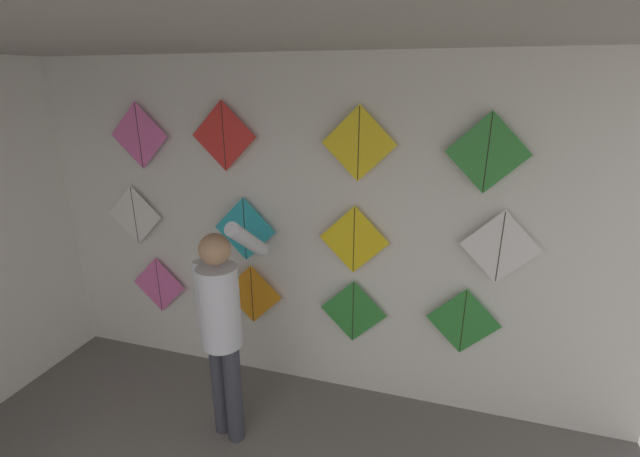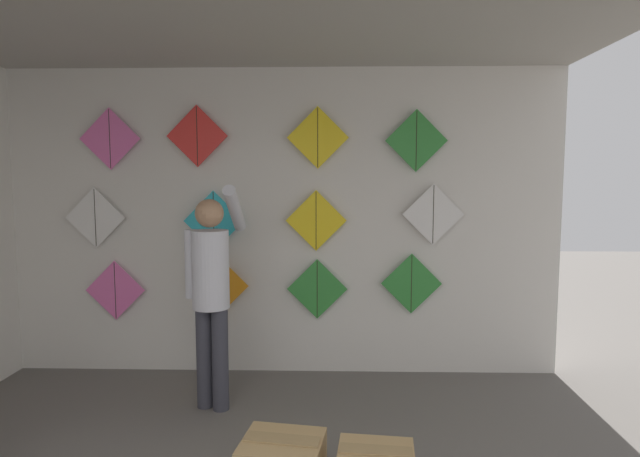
{
  "view_description": "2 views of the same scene",
  "coord_description": "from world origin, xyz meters",
  "px_view_note": "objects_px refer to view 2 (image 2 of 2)",
  "views": [
    {
      "loc": [
        1.13,
        0.59,
        2.59
      ],
      "look_at": [
        0.29,
        3.41,
        1.58
      ],
      "focal_mm": 24.0,
      "sensor_mm": 36.0,
      "label": 1
    },
    {
      "loc": [
        0.65,
        -0.84,
        1.78
      ],
      "look_at": [
        0.54,
        3.41,
        1.38
      ],
      "focal_mm": 28.0,
      "sensor_mm": 36.0,
      "label": 2
    }
  ],
  "objects_px": {
    "kite_4": "(95,218)",
    "kite_6": "(316,221)",
    "kite_11": "(416,141)",
    "kite_1": "(219,286)",
    "kite_9": "(197,136)",
    "kite_10": "(318,138)",
    "kite_0": "(115,290)",
    "shopkeeper": "(211,284)",
    "kite_5": "(214,221)",
    "kite_7": "(433,214)",
    "kite_3": "(411,284)",
    "kite_8": "(110,139)",
    "kite_2": "(317,289)"
  },
  "relations": [
    {
      "from": "kite_9",
      "to": "shopkeeper",
      "type": "bearing_deg",
      "value": -68.78
    },
    {
      "from": "shopkeeper",
      "to": "kite_11",
      "type": "height_order",
      "value": "kite_11"
    },
    {
      "from": "kite_6",
      "to": "kite_11",
      "type": "distance_m",
      "value": 1.14
    },
    {
      "from": "kite_0",
      "to": "kite_7",
      "type": "height_order",
      "value": "kite_7"
    },
    {
      "from": "kite_3",
      "to": "shopkeeper",
      "type": "bearing_deg",
      "value": -156.71
    },
    {
      "from": "kite_5",
      "to": "kite_7",
      "type": "height_order",
      "value": "kite_7"
    },
    {
      "from": "kite_2",
      "to": "kite_0",
      "type": "bearing_deg",
      "value": 180.0
    },
    {
      "from": "kite_6",
      "to": "kite_10",
      "type": "xyz_separation_m",
      "value": [
        0.02,
        0.0,
        0.74
      ]
    },
    {
      "from": "kite_5",
      "to": "kite_10",
      "type": "relative_size",
      "value": 1.0
    },
    {
      "from": "kite_1",
      "to": "kite_5",
      "type": "xyz_separation_m",
      "value": [
        -0.03,
        0.0,
        0.6
      ]
    },
    {
      "from": "kite_1",
      "to": "kite_8",
      "type": "bearing_deg",
      "value": 180.0
    },
    {
      "from": "kite_2",
      "to": "kite_6",
      "type": "xyz_separation_m",
      "value": [
        -0.01,
        0.0,
        0.63
      ]
    },
    {
      "from": "shopkeeper",
      "to": "kite_2",
      "type": "bearing_deg",
      "value": 60.49
    },
    {
      "from": "kite_1",
      "to": "kite_10",
      "type": "bearing_deg",
      "value": 0.0
    },
    {
      "from": "kite_1",
      "to": "kite_11",
      "type": "bearing_deg",
      "value": 0.0
    },
    {
      "from": "kite_2",
      "to": "kite_8",
      "type": "distance_m",
      "value": 2.31
    },
    {
      "from": "kite_1",
      "to": "kite_2",
      "type": "relative_size",
      "value": 1.0
    },
    {
      "from": "kite_9",
      "to": "kite_10",
      "type": "bearing_deg",
      "value": 0.0
    },
    {
      "from": "kite_5",
      "to": "kite_1",
      "type": "bearing_deg",
      "value": 0.0
    },
    {
      "from": "kite_5",
      "to": "kite_7",
      "type": "distance_m",
      "value": 1.99
    },
    {
      "from": "shopkeeper",
      "to": "kite_11",
      "type": "xyz_separation_m",
      "value": [
        1.68,
        0.71,
        1.15
      ]
    },
    {
      "from": "kite_4",
      "to": "kite_6",
      "type": "distance_m",
      "value": 2.02
    },
    {
      "from": "kite_3",
      "to": "kite_4",
      "type": "height_order",
      "value": "kite_4"
    },
    {
      "from": "kite_1",
      "to": "kite_10",
      "type": "relative_size",
      "value": 1.0
    },
    {
      "from": "kite_6",
      "to": "kite_9",
      "type": "xyz_separation_m",
      "value": [
        -1.07,
        0.0,
        0.76
      ]
    },
    {
      "from": "kite_6",
      "to": "kite_8",
      "type": "height_order",
      "value": "kite_8"
    },
    {
      "from": "kite_1",
      "to": "kite_10",
      "type": "xyz_separation_m",
      "value": [
        0.91,
        0.0,
        1.35
      ]
    },
    {
      "from": "kite_9",
      "to": "kite_11",
      "type": "bearing_deg",
      "value": 0.0
    },
    {
      "from": "kite_0",
      "to": "kite_5",
      "type": "distance_m",
      "value": 1.13
    },
    {
      "from": "kite_2",
      "to": "kite_10",
      "type": "relative_size",
      "value": 1.0
    },
    {
      "from": "kite_8",
      "to": "kite_11",
      "type": "bearing_deg",
      "value": 0.0
    },
    {
      "from": "kite_9",
      "to": "kite_11",
      "type": "relative_size",
      "value": 1.0
    },
    {
      "from": "kite_7",
      "to": "kite_9",
      "type": "xyz_separation_m",
      "value": [
        -2.12,
        0.0,
        0.7
      ]
    },
    {
      "from": "shopkeeper",
      "to": "kite_5",
      "type": "relative_size",
      "value": 3.17
    },
    {
      "from": "kite_2",
      "to": "kite_11",
      "type": "distance_m",
      "value": 1.61
    },
    {
      "from": "kite_2",
      "to": "kite_3",
      "type": "distance_m",
      "value": 0.86
    },
    {
      "from": "kite_8",
      "to": "kite_11",
      "type": "xyz_separation_m",
      "value": [
        2.75,
        0.0,
        -0.02
      ]
    },
    {
      "from": "kite_7",
      "to": "kite_4",
      "type": "bearing_deg",
      "value": 180.0
    },
    {
      "from": "kite_0",
      "to": "kite_1",
      "type": "bearing_deg",
      "value": 0.0
    },
    {
      "from": "kite_3",
      "to": "kite_7",
      "type": "bearing_deg",
      "value": 0.0
    },
    {
      "from": "kite_1",
      "to": "kite_9",
      "type": "relative_size",
      "value": 1.0
    },
    {
      "from": "kite_8",
      "to": "kite_10",
      "type": "distance_m",
      "value": 1.87
    },
    {
      "from": "kite_0",
      "to": "kite_9",
      "type": "bearing_deg",
      "value": 0.0
    },
    {
      "from": "kite_3",
      "to": "kite_7",
      "type": "relative_size",
      "value": 1.0
    },
    {
      "from": "kite_2",
      "to": "kite_10",
      "type": "distance_m",
      "value": 1.37
    },
    {
      "from": "shopkeeper",
      "to": "kite_6",
      "type": "distance_m",
      "value": 1.15
    },
    {
      "from": "kite_10",
      "to": "kite_11",
      "type": "bearing_deg",
      "value": 0.0
    },
    {
      "from": "kite_6",
      "to": "kite_4",
      "type": "bearing_deg",
      "value": 180.0
    },
    {
      "from": "kite_2",
      "to": "kite_6",
      "type": "height_order",
      "value": "kite_6"
    },
    {
      "from": "kite_4",
      "to": "kite_6",
      "type": "height_order",
      "value": "kite_4"
    }
  ]
}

